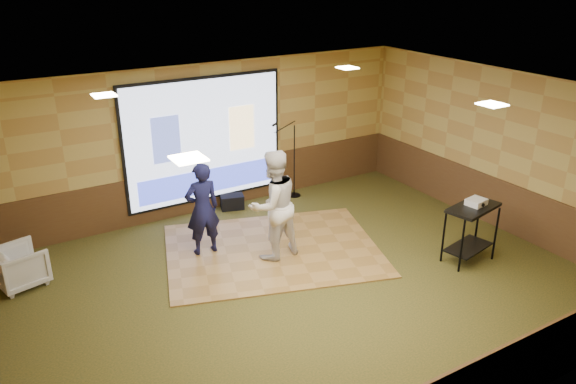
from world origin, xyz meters
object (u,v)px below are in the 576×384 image
dance_floor (273,250)px  duffel_bag (232,202)px  mic_stand (292,175)px  player_right (273,205)px  banquet_chair (20,266)px  player_left (202,209)px  av_table (471,222)px  projector_screen (205,142)px  projector (476,202)px

dance_floor → duffel_bag: bearing=84.7°
mic_stand → player_right: bearing=-107.4°
banquet_chair → mic_stand: bearing=-95.0°
banquet_chair → duffel_bag: 4.27m
player_left → av_table: (3.77, -2.56, -0.14)m
mic_stand → banquet_chair: mic_stand is taller
projector_screen → mic_stand: 2.11m
dance_floor → projector: bearing=-35.7°
av_table → banquet_chair: (-6.67, 3.09, -0.39)m
banquet_chair → duffel_bag: size_ratio=1.54×
mic_stand → projector_screen: bearing=-167.7°
player_left → av_table: size_ratio=1.64×
banquet_chair → projector_screen: bearing=-86.7°
player_right → projector: 3.39m
projector_screen → player_right: bearing=-86.2°
player_left → banquet_chair: (-2.90, 0.53, -0.53)m
mic_stand → projector: bearing=-52.8°
player_right → duffel_bag: bearing=-103.6°
dance_floor → player_right: 1.00m
player_left → mic_stand: (2.67, 1.43, -0.36)m
player_right → av_table: (2.80, -1.81, -0.27)m
mic_stand → duffel_bag: (-1.41, 0.08, -0.35)m
dance_floor → projector: 3.58m
dance_floor → av_table: av_table is taller
dance_floor → av_table: bearing=-36.8°
dance_floor → player_left: bearing=153.5°
mic_stand → player_left: bearing=-131.3°
mic_stand → duffel_bag: 1.45m
dance_floor → duffel_bag: (0.19, 2.04, 0.13)m
banquet_chair → duffel_bag: bearing=-90.9°
dance_floor → projector: size_ratio=11.87×
player_left → av_table: 4.56m
duffel_bag → projector_screen: bearing=157.2°
dance_floor → mic_stand: size_ratio=2.15×
projector_screen → av_table: (2.96, -4.25, -0.75)m
av_table → player_right: bearing=147.1°
player_right → projector: size_ratio=6.15×
projector_screen → player_right: projector_screen is taller
av_table → projector: 0.36m
projector_screen → player_left: projector_screen is taller
dance_floor → duffel_bag: size_ratio=7.90×
player_right → banquet_chair: size_ratio=2.66×
projector_screen → dance_floor: size_ratio=0.90×
player_right → av_table: size_ratio=1.89×
projector_screen → mic_stand: size_ratio=1.93×
projector → banquet_chair: bearing=146.4°
player_left → av_table: bearing=148.4°
player_right → projector_screen: bearing=-92.7°
projector → dance_floor: bearing=135.1°
mic_stand → banquet_chair: 5.64m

